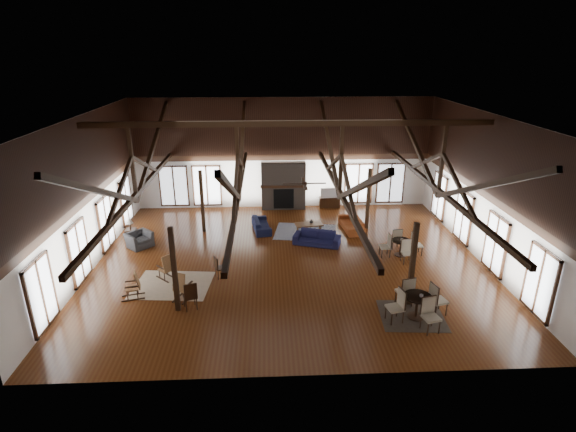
{
  "coord_description": "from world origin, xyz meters",
  "views": [
    {
      "loc": [
        -0.86,
        -16.93,
        8.45
      ],
      "look_at": [
        -0.02,
        1.0,
        1.66
      ],
      "focal_mm": 28.0,
      "sensor_mm": 36.0,
      "label": 1
    }
  ],
  "objects_px": {
    "sofa_navy_front": "(317,238)",
    "cafe_table_far": "(401,245)",
    "sofa_orange": "(351,223)",
    "coffee_table": "(309,225)",
    "tv_console": "(329,202)",
    "armchair": "(139,240)",
    "sofa_navy_left": "(261,224)",
    "cafe_table_near": "(417,302)"
  },
  "relations": [
    {
      "from": "armchair",
      "to": "cafe_table_near",
      "type": "distance_m",
      "value": 12.32
    },
    {
      "from": "sofa_orange",
      "to": "cafe_table_near",
      "type": "distance_m",
      "value": 7.8
    },
    {
      "from": "armchair",
      "to": "cafe_table_near",
      "type": "height_order",
      "value": "cafe_table_near"
    },
    {
      "from": "cafe_table_near",
      "to": "sofa_navy_front",
      "type": "bearing_deg",
      "value": 113.83
    },
    {
      "from": "sofa_navy_left",
      "to": "sofa_orange",
      "type": "xyz_separation_m",
      "value": [
        4.42,
        -0.13,
        0.03
      ]
    },
    {
      "from": "cafe_table_far",
      "to": "cafe_table_near",
      "type": "bearing_deg",
      "value": -99.88
    },
    {
      "from": "sofa_navy_front",
      "to": "cafe_table_far",
      "type": "bearing_deg",
      "value": -2.83
    },
    {
      "from": "coffee_table",
      "to": "tv_console",
      "type": "height_order",
      "value": "tv_console"
    },
    {
      "from": "sofa_navy_left",
      "to": "cafe_table_far",
      "type": "height_order",
      "value": "cafe_table_far"
    },
    {
      "from": "sofa_orange",
      "to": "armchair",
      "type": "xyz_separation_m",
      "value": [
        -9.89,
        -1.59,
        0.03
      ]
    },
    {
      "from": "cafe_table_near",
      "to": "cafe_table_far",
      "type": "bearing_deg",
      "value": 80.12
    },
    {
      "from": "cafe_table_far",
      "to": "tv_console",
      "type": "distance_m",
      "value": 6.76
    },
    {
      "from": "sofa_navy_left",
      "to": "cafe_table_near",
      "type": "bearing_deg",
      "value": -155.22
    },
    {
      "from": "sofa_navy_front",
      "to": "cafe_table_far",
      "type": "relative_size",
      "value": 1.11
    },
    {
      "from": "tv_console",
      "to": "armchair",
      "type": "bearing_deg",
      "value": -151.99
    },
    {
      "from": "tv_console",
      "to": "cafe_table_near",
      "type": "bearing_deg",
      "value": -82.78
    },
    {
      "from": "armchair",
      "to": "cafe_table_far",
      "type": "bearing_deg",
      "value": -53.3
    },
    {
      "from": "coffee_table",
      "to": "cafe_table_far",
      "type": "relative_size",
      "value": 0.73
    },
    {
      "from": "sofa_navy_front",
      "to": "sofa_orange",
      "type": "xyz_separation_m",
      "value": [
        1.89,
        1.72,
        -0.0
      ]
    },
    {
      "from": "sofa_navy_front",
      "to": "coffee_table",
      "type": "bearing_deg",
      "value": 118.62
    },
    {
      "from": "sofa_navy_front",
      "to": "armchair",
      "type": "distance_m",
      "value": 8.0
    },
    {
      "from": "armchair",
      "to": "cafe_table_far",
      "type": "relative_size",
      "value": 0.55
    },
    {
      "from": "sofa_navy_front",
      "to": "coffee_table",
      "type": "height_order",
      "value": "sofa_navy_front"
    },
    {
      "from": "sofa_orange",
      "to": "coffee_table",
      "type": "height_order",
      "value": "sofa_orange"
    },
    {
      "from": "sofa_navy_front",
      "to": "cafe_table_near",
      "type": "bearing_deg",
      "value": -48.23
    },
    {
      "from": "sofa_navy_front",
      "to": "cafe_table_far",
      "type": "xyz_separation_m",
      "value": [
        3.48,
        -1.32,
        0.18
      ]
    },
    {
      "from": "sofa_navy_left",
      "to": "coffee_table",
      "type": "height_order",
      "value": "sofa_navy_left"
    },
    {
      "from": "coffee_table",
      "to": "tv_console",
      "type": "relative_size",
      "value": 1.23
    },
    {
      "from": "cafe_table_near",
      "to": "sofa_navy_left",
      "type": "bearing_deg",
      "value": 123.39
    },
    {
      "from": "sofa_navy_left",
      "to": "sofa_orange",
      "type": "distance_m",
      "value": 4.43
    },
    {
      "from": "coffee_table",
      "to": "tv_console",
      "type": "distance_m",
      "value": 4.05
    },
    {
      "from": "coffee_table",
      "to": "cafe_table_near",
      "type": "relative_size",
      "value": 0.63
    },
    {
      "from": "sofa_orange",
      "to": "cafe_table_far",
      "type": "xyz_separation_m",
      "value": [
        1.59,
        -3.05,
        0.18
      ]
    },
    {
      "from": "cafe_table_far",
      "to": "armchair",
      "type": "bearing_deg",
      "value": 172.79
    },
    {
      "from": "sofa_navy_front",
      "to": "tv_console",
      "type": "bearing_deg",
      "value": 93.95
    },
    {
      "from": "sofa_navy_left",
      "to": "cafe_table_near",
      "type": "distance_m",
      "value": 9.45
    },
    {
      "from": "sofa_navy_front",
      "to": "sofa_navy_left",
      "type": "distance_m",
      "value": 3.14
    },
    {
      "from": "tv_console",
      "to": "sofa_orange",
      "type": "bearing_deg",
      "value": -79.26
    },
    {
      "from": "sofa_navy_left",
      "to": "sofa_orange",
      "type": "relative_size",
      "value": 0.91
    },
    {
      "from": "coffee_table",
      "to": "cafe_table_far",
      "type": "height_order",
      "value": "cafe_table_far"
    },
    {
      "from": "sofa_navy_left",
      "to": "tv_console",
      "type": "relative_size",
      "value": 1.71
    },
    {
      "from": "cafe_table_far",
      "to": "tv_console",
      "type": "xyz_separation_m",
      "value": [
        -2.23,
        6.38,
        -0.21
      ]
    }
  ]
}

